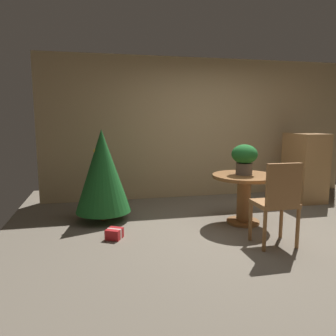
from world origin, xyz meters
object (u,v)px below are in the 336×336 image
object	(u,v)px
flower_vase	(245,157)
holiday_tree	(102,171)
round_dining_table	(244,190)
gift_box_red	(114,234)
wooden_cabinet	(305,167)
wooden_chair_near	(278,199)

from	to	relation	value
flower_vase	holiday_tree	distance (m)	2.05
round_dining_table	holiday_tree	distance (m)	2.06
flower_vase	gift_box_red	distance (m)	2.07
round_dining_table	holiday_tree	world-z (taller)	holiday_tree
holiday_tree	gift_box_red	world-z (taller)	holiday_tree
flower_vase	holiday_tree	size ratio (longest dim) A/B	0.32
holiday_tree	wooden_cabinet	size ratio (longest dim) A/B	1.10
round_dining_table	wooden_cabinet	xyz separation A→B (m)	(1.66, 0.99, 0.13)
holiday_tree	wooden_cabinet	distance (m)	3.64
wooden_chair_near	holiday_tree	distance (m)	2.45
flower_vase	gift_box_red	xyz separation A→B (m)	(-1.85, -0.25, -0.89)
wooden_cabinet	gift_box_red	bearing A→B (deg)	-160.96
wooden_cabinet	flower_vase	bearing A→B (deg)	-149.92
holiday_tree	wooden_cabinet	world-z (taller)	holiday_tree
gift_box_red	holiday_tree	bearing A→B (deg)	97.98
flower_vase	wooden_cabinet	distance (m)	1.94
flower_vase	wooden_cabinet	world-z (taller)	wooden_cabinet
wooden_chair_near	gift_box_red	size ratio (longest dim) A/B	4.06
round_dining_table	flower_vase	xyz separation A→B (m)	(0.00, 0.03, 0.47)
wooden_chair_near	flower_vase	bearing A→B (deg)	89.93
wooden_chair_near	gift_box_red	distance (m)	2.03
wooden_chair_near	gift_box_red	xyz separation A→B (m)	(-1.85, 0.66, -0.51)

